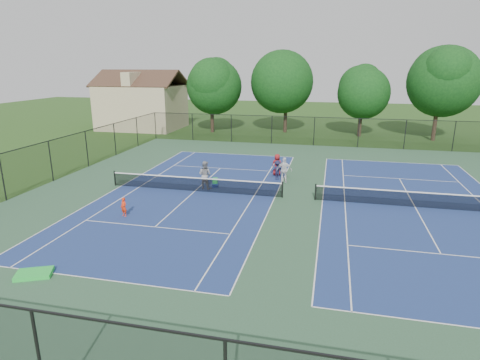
% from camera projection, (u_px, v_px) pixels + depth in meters
% --- Properties ---
extents(ground, '(140.00, 140.00, 0.00)m').
position_uv_depth(ground, '(298.00, 199.00, 25.68)').
color(ground, '#234716').
rests_on(ground, ground).
extents(court_pad, '(36.00, 36.00, 0.01)m').
position_uv_depth(court_pad, '(298.00, 199.00, 25.67)').
color(court_pad, '#2E5336').
rests_on(court_pad, ground).
extents(tennis_court_left, '(12.00, 23.83, 1.07)m').
position_uv_depth(tennis_court_left, '(195.00, 190.00, 27.16)').
color(tennis_court_left, navy).
rests_on(tennis_court_left, ground).
extents(tennis_court_right, '(12.00, 23.83, 1.07)m').
position_uv_depth(tennis_court_right, '(415.00, 206.00, 24.13)').
color(tennis_court_right, navy).
rests_on(tennis_court_right, ground).
extents(perimeter_fence, '(36.08, 36.08, 3.02)m').
position_uv_depth(perimeter_fence, '(300.00, 175.00, 25.23)').
color(perimeter_fence, black).
rests_on(perimeter_fence, ground).
extents(tree_back_a, '(6.80, 6.80, 9.15)m').
position_uv_depth(tree_back_a, '(212.00, 83.00, 49.27)').
color(tree_back_a, '#2D2116').
rests_on(tree_back_a, ground).
extents(tree_back_b, '(7.60, 7.60, 10.03)m').
position_uv_depth(tree_back_b, '(287.00, 79.00, 49.04)').
color(tree_back_b, '#2D2116').
rests_on(tree_back_b, ground).
extents(tree_back_c, '(6.00, 6.00, 8.40)m').
position_uv_depth(tree_back_c, '(363.00, 89.00, 46.47)').
color(tree_back_c, '#2D2116').
rests_on(tree_back_c, ground).
extents(tree_back_d, '(7.80, 7.80, 10.37)m').
position_uv_depth(tree_back_d, '(441.00, 78.00, 43.43)').
color(tree_back_d, '#2D2116').
rests_on(tree_back_d, ground).
extents(clapboard_house, '(10.80, 8.10, 7.65)m').
position_uv_depth(clapboard_house, '(142.00, 105.00, 53.19)').
color(clapboard_house, tan).
rests_on(clapboard_house, ground).
extents(child_player, '(0.47, 0.38, 1.10)m').
position_uv_depth(child_player, '(124.00, 207.00, 22.57)').
color(child_player, '#FB3310').
rests_on(child_player, ground).
extents(instructor, '(1.10, 0.95, 1.95)m').
position_uv_depth(instructor, '(205.00, 175.00, 27.56)').
color(instructor, gray).
rests_on(instructor, ground).
extents(bystander_a, '(1.11, 0.47, 1.88)m').
position_uv_depth(bystander_a, '(284.00, 170.00, 28.91)').
color(bystander_a, silver).
rests_on(bystander_a, ground).
extents(bystander_b, '(1.00, 0.64, 1.47)m').
position_uv_depth(bystander_b, '(277.00, 170.00, 29.74)').
color(bystander_b, '#1B1C3C').
rests_on(bystander_b, ground).
extents(bystander_c, '(0.90, 0.67, 1.68)m').
position_uv_depth(bystander_c, '(277.00, 165.00, 30.88)').
color(bystander_c, maroon).
rests_on(bystander_c, ground).
extents(ball_crate, '(0.48, 0.41, 0.27)m').
position_uv_depth(ball_crate, '(215.00, 185.00, 28.08)').
color(ball_crate, navy).
rests_on(ball_crate, ground).
extents(ball_hopper, '(0.39, 0.34, 0.40)m').
position_uv_depth(ball_hopper, '(215.00, 181.00, 27.98)').
color(ball_hopper, green).
rests_on(ball_hopper, ball_crate).
extents(green_tarp, '(1.61, 1.36, 0.17)m').
position_uv_depth(green_tarp, '(34.00, 274.00, 16.30)').
color(green_tarp, green).
rests_on(green_tarp, ground).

